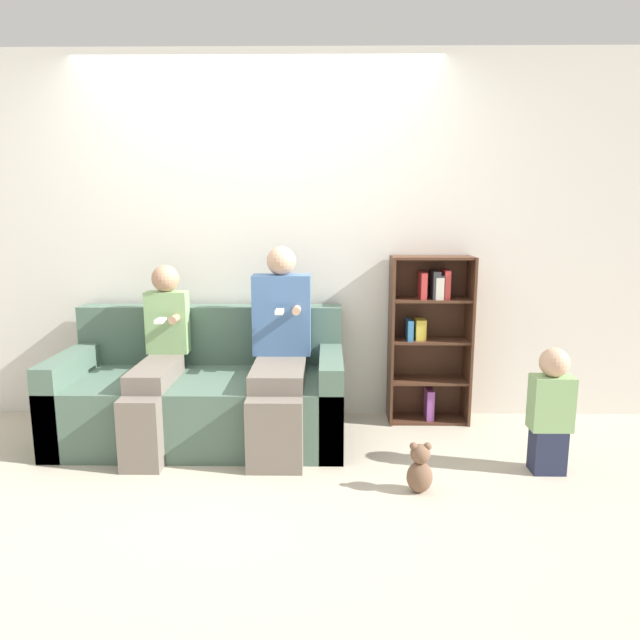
{
  "coord_description": "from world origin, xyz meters",
  "views": [
    {
      "loc": [
        0.47,
        -3.06,
        1.46
      ],
      "look_at": [
        0.43,
        0.58,
        0.78
      ],
      "focal_mm": 32.0,
      "sensor_mm": 36.0,
      "label": 1
    }
  ],
  "objects": [
    {
      "name": "adult_seated",
      "position": [
        0.17,
        0.42,
        0.63
      ],
      "size": [
        0.38,
        0.8,
        1.25
      ],
      "color": "#70665B",
      "rests_on": "ground_plane"
    },
    {
      "name": "toddler_standing",
      "position": [
        1.73,
        0.02,
        0.38
      ],
      "size": [
        0.23,
        0.16,
        0.73
      ],
      "color": "#232842",
      "rests_on": "ground_plane"
    },
    {
      "name": "couch",
      "position": [
        -0.34,
        0.54,
        0.28
      ],
      "size": [
        1.82,
        0.87,
        0.83
      ],
      "color": "#4C6656",
      "rests_on": "ground_plane"
    },
    {
      "name": "ground_plane",
      "position": [
        0.0,
        0.0,
        0.0
      ],
      "size": [
        14.0,
        14.0,
        0.0
      ],
      "primitive_type": "plane",
      "color": "#B2A893"
    },
    {
      "name": "bookshelf",
      "position": [
        1.19,
        0.86,
        0.64
      ],
      "size": [
        0.56,
        0.26,
        1.17
      ],
      "color": "#4C2D1E",
      "rests_on": "ground_plane"
    },
    {
      "name": "child_seated",
      "position": [
        -0.59,
        0.39,
        0.57
      ],
      "size": [
        0.27,
        0.81,
        1.13
      ],
      "color": "#70665B",
      "rests_on": "ground_plane"
    },
    {
      "name": "back_wall",
      "position": [
        0.0,
        1.0,
        1.27
      ],
      "size": [
        10.0,
        0.06,
        2.55
      ],
      "color": "silver",
      "rests_on": "ground_plane"
    },
    {
      "name": "teddy_bear",
      "position": [
        0.97,
        -0.24,
        0.13
      ],
      "size": [
        0.14,
        0.11,
        0.28
      ],
      "color": "brown",
      "rests_on": "ground_plane"
    }
  ]
}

